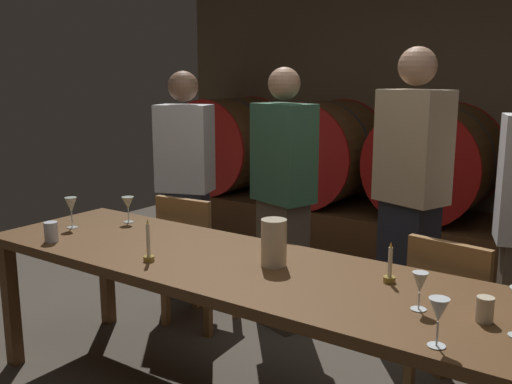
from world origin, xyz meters
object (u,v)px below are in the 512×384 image
object	(u,v)px
guest_far_left	(185,184)
guest_center_right	(410,201)
guest_center_left	(283,199)
wine_glass_left	(128,204)
cup_right	(485,309)
candle_right	(390,272)
pitcher	(274,243)
wine_barrel_center	(435,162)
wine_glass_far_left	(71,206)
cup_left	(51,232)
candle_left	(149,250)
dining_table	(241,277)
wine_glass_center_right	(439,312)
chair_left	(194,255)
chair_right	(454,315)
wine_barrel_left	(323,152)
wine_glass_center_left	(420,284)
wine_barrel_far_left	(230,144)

from	to	relation	value
guest_far_left	guest_center_right	bearing A→B (deg)	162.29
guest_center_left	wine_glass_left	bearing A→B (deg)	65.59
cup_right	candle_right	bearing A→B (deg)	156.64
pitcher	wine_glass_left	xyz separation A→B (m)	(-1.15, 0.18, 0.00)
guest_far_left	wine_glass_left	world-z (taller)	guest_far_left
wine_barrel_center	wine_glass_far_left	xyz separation A→B (m)	(-1.26, -2.58, -0.05)
cup_left	wine_glass_far_left	bearing A→B (deg)	120.42
candle_left	wine_glass_far_left	size ratio (longest dim) A/B	1.15
dining_table	guest_center_left	size ratio (longest dim) A/B	1.71
wine_barrel_center	wine_glass_center_right	world-z (taller)	wine_barrel_center
guest_far_left	pitcher	bearing A→B (deg)	125.53
dining_table	guest_center_right	xyz separation A→B (m)	(0.41, 1.08, 0.22)
chair_left	guest_center_right	xyz separation A→B (m)	(1.26, 0.43, 0.43)
wine_barrel_center	chair_right	world-z (taller)	wine_barrel_center
dining_table	wine_barrel_left	bearing A→B (deg)	110.28
dining_table	pitcher	xyz separation A→B (m)	(0.14, 0.07, 0.18)
wine_glass_center_right	cup_left	bearing A→B (deg)	178.91
candle_right	wine_glass_center_left	distance (m)	0.30
wine_glass_center_left	cup_left	size ratio (longest dim) A/B	1.39
wine_barrel_center	guest_center_right	world-z (taller)	guest_center_right
wine_glass_center_left	wine_glass_center_right	size ratio (longest dim) A/B	0.89
chair_right	wine_glass_left	world-z (taller)	wine_glass_left
guest_far_left	wine_glass_center_left	xyz separation A→B (m)	(2.11, -1.07, 0.02)
wine_glass_center_left	wine_barrel_far_left	bearing A→B (deg)	137.80
wine_barrel_center	pitcher	world-z (taller)	wine_barrel_center
wine_glass_center_left	cup_left	world-z (taller)	wine_glass_center_left
wine_barrel_left	wine_glass_center_left	bearing A→B (deg)	-55.13
wine_barrel_far_left	candle_right	world-z (taller)	wine_barrel_far_left
wine_barrel_left	guest_center_right	xyz separation A→B (m)	(1.35, -1.46, -0.02)
guest_far_left	cup_right	distance (m)	2.56
wine_barrel_left	wine_glass_far_left	distance (m)	2.59
guest_center_right	pitcher	size ratio (longest dim) A/B	8.14
dining_table	wine_glass_center_right	distance (m)	1.09
wine_barrel_left	chair_right	world-z (taller)	wine_barrel_left
wine_barrel_left	guest_center_left	size ratio (longest dim) A/B	0.55
wine_glass_far_left	wine_glass_center_left	xyz separation A→B (m)	(2.05, -0.02, -0.03)
wine_barrel_center	guest_far_left	world-z (taller)	guest_far_left
candle_left	cup_right	size ratio (longest dim) A/B	2.23
candle_left	wine_glass_left	size ratio (longest dim) A/B	1.33
wine_barrel_left	chair_left	size ratio (longest dim) A/B	1.06
wine_barrel_far_left	wine_glass_center_right	size ratio (longest dim) A/B	5.62
chair_left	guest_center_right	world-z (taller)	guest_center_right
chair_right	wine_glass_center_right	bearing A→B (deg)	110.19
guest_center_right	wine_glass_far_left	bearing A→B (deg)	54.87
wine_glass_far_left	cup_right	bearing A→B (deg)	0.16
wine_barrel_center	wine_glass_far_left	size ratio (longest dim) A/B	5.19
wine_glass_center_right	cup_right	size ratio (longest dim) A/B	1.79
guest_center_right	wine_glass_left	bearing A→B (deg)	50.45
guest_center_right	wine_glass_center_left	bearing A→B (deg)	131.90
wine_glass_left	cup_right	distance (m)	2.13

